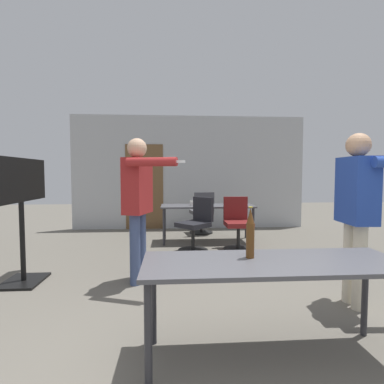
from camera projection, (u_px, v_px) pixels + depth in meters
The scene contains 11 objects.
back_wall at pixel (188, 173), 7.34m from camera, with size 5.66×0.12×2.74m.
conference_table_near at pixel (273, 271), 2.13m from camera, with size 1.86×0.65×0.72m.
conference_table_far at pixel (207, 209), 5.90m from camera, with size 1.82×0.66×0.72m.
tv_screen at pixel (21, 203), 3.63m from camera, with size 0.44×1.30×1.53m.
person_right_polo at pixel (139, 195), 3.64m from camera, with size 0.74×0.77×1.77m.
person_center_tall at pixel (358, 202), 2.99m from camera, with size 0.78×0.66×1.74m.
office_chair_far_right at pixel (202, 214), 6.68m from camera, with size 0.53×0.58×0.94m.
office_chair_near_pushed at pixel (196, 226), 5.20m from camera, with size 0.69×0.68×0.93m.
office_chair_mid_tucked at pixel (238, 225), 5.31m from camera, with size 0.52×0.55×0.92m.
beer_bottle at pixel (250, 234), 2.19m from camera, with size 0.06×0.06×0.38m.
drink_cup at pixel (192, 203), 5.89m from camera, with size 0.08×0.08×0.09m.
Camera 1 is at (-0.46, -1.50, 1.34)m, focal length 28.00 mm.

